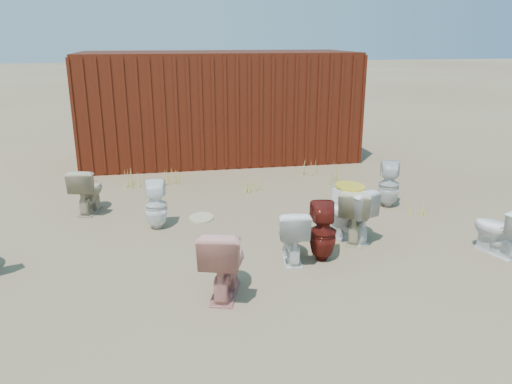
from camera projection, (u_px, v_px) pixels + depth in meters
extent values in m
plane|color=brown|center=(264.00, 243.00, 6.91)|extent=(100.00, 100.00, 0.00)
cube|color=#45170B|center=(219.00, 106.00, 11.43)|extent=(6.00, 2.40, 2.40)
imported|color=tan|center=(224.00, 260.00, 5.43)|extent=(0.66, 0.89, 0.81)
imported|color=white|center=(292.00, 234.00, 6.29)|extent=(0.47, 0.72, 0.70)
imported|color=#5C150F|center=(323.00, 232.00, 6.28)|extent=(0.40, 0.41, 0.75)
imported|color=white|center=(498.00, 230.00, 6.48)|extent=(0.56, 0.74, 0.67)
imported|color=white|center=(156.00, 205.00, 7.32)|extent=(0.33, 0.34, 0.72)
imported|color=tan|center=(88.00, 190.00, 8.02)|extent=(0.55, 0.79, 0.74)
imported|color=beige|center=(357.00, 213.00, 6.91)|extent=(0.75, 0.87, 0.77)
imported|color=silver|center=(349.00, 214.00, 6.91)|extent=(0.70, 0.86, 0.77)
imported|color=silver|center=(389.00, 185.00, 8.26)|extent=(0.45, 0.46, 0.75)
ellipsoid|color=gold|center=(350.00, 186.00, 6.79)|extent=(0.39, 0.49, 0.02)
cube|color=white|center=(348.00, 198.00, 8.25)|extent=(0.54, 0.34, 0.35)
ellipsoid|color=#C3B38D|center=(201.00, 218.00, 7.82)|extent=(0.47, 0.56, 0.02)
ellipsoid|color=beige|center=(156.00, 207.00, 8.29)|extent=(0.45, 0.53, 0.02)
cone|color=#AA9F44|center=(133.00, 178.00, 9.45)|extent=(0.36, 0.36, 0.34)
cone|color=#AA9F44|center=(252.00, 184.00, 9.20)|extent=(0.32, 0.32, 0.26)
cone|color=#AA9F44|center=(331.00, 174.00, 9.67)|extent=(0.36, 0.36, 0.37)
cone|color=#AA9F44|center=(171.00, 176.00, 9.64)|extent=(0.30, 0.30, 0.29)
cone|color=#AA9F44|center=(310.00, 167.00, 10.26)|extent=(0.34, 0.34, 0.31)
cone|color=#AA9F44|center=(415.00, 207.00, 8.02)|extent=(0.28, 0.28, 0.21)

